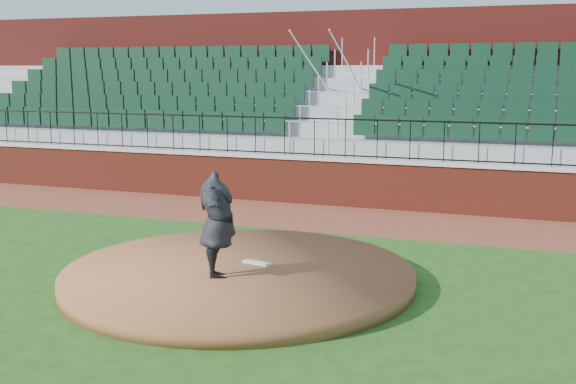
# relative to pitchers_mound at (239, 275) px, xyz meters

# --- Properties ---
(ground) EXTENTS (90.00, 90.00, 0.00)m
(ground) POSITION_rel_pitchers_mound_xyz_m (0.25, 0.26, -0.12)
(ground) COLOR #204B15
(ground) RESTS_ON ground
(warning_track) EXTENTS (34.00, 3.20, 0.01)m
(warning_track) POSITION_rel_pitchers_mound_xyz_m (0.25, 5.66, -0.12)
(warning_track) COLOR brown
(warning_track) RESTS_ON ground
(field_wall) EXTENTS (34.00, 0.35, 1.20)m
(field_wall) POSITION_rel_pitchers_mound_xyz_m (0.25, 7.26, 0.47)
(field_wall) COLOR maroon
(field_wall) RESTS_ON ground
(wall_cap) EXTENTS (34.00, 0.45, 0.10)m
(wall_cap) POSITION_rel_pitchers_mound_xyz_m (0.25, 7.26, 1.12)
(wall_cap) COLOR #B7B7B7
(wall_cap) RESTS_ON field_wall
(wall_railing) EXTENTS (34.00, 0.05, 1.00)m
(wall_railing) POSITION_rel_pitchers_mound_xyz_m (0.25, 7.26, 1.67)
(wall_railing) COLOR black
(wall_railing) RESTS_ON wall_cap
(seating_stands) EXTENTS (34.00, 5.10, 4.60)m
(seating_stands) POSITION_rel_pitchers_mound_xyz_m (0.25, 9.98, 2.18)
(seating_stands) COLOR gray
(seating_stands) RESTS_ON ground
(concourse_wall) EXTENTS (34.00, 0.50, 5.50)m
(concourse_wall) POSITION_rel_pitchers_mound_xyz_m (0.25, 12.78, 2.62)
(concourse_wall) COLOR maroon
(concourse_wall) RESTS_ON ground
(pitchers_mound) EXTENTS (5.99, 5.99, 0.25)m
(pitchers_mound) POSITION_rel_pitchers_mound_xyz_m (0.00, 0.00, 0.00)
(pitchers_mound) COLOR brown
(pitchers_mound) RESTS_ON ground
(pitching_rubber) EXTENTS (0.56, 0.24, 0.04)m
(pitching_rubber) POSITION_rel_pitchers_mound_xyz_m (0.19, 0.37, 0.14)
(pitching_rubber) COLOR silver
(pitching_rubber) RESTS_ON pitchers_mound
(pitcher) EXTENTS (1.53, 2.18, 1.75)m
(pitcher) POSITION_rel_pitchers_mound_xyz_m (-0.11, -0.57, 1.00)
(pitcher) COLOR black
(pitcher) RESTS_ON pitchers_mound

